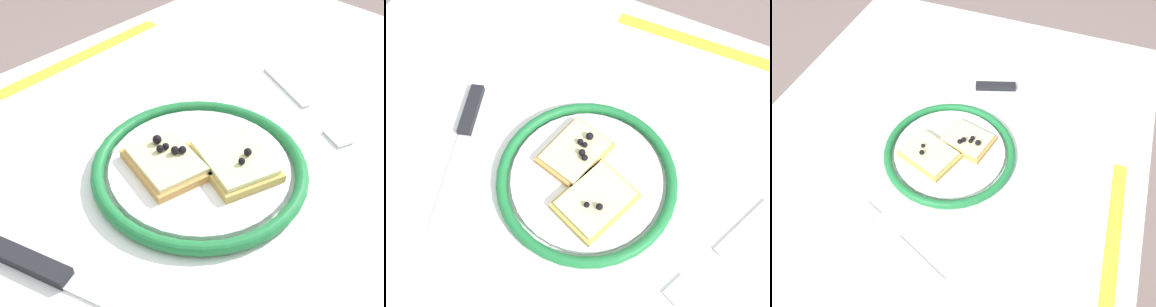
% 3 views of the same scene
% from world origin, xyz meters
% --- Properties ---
extents(ground_plane, '(6.00, 6.00, 0.00)m').
position_xyz_m(ground_plane, '(0.00, 0.00, 0.00)').
color(ground_plane, gray).
extents(dining_table, '(1.03, 0.79, 0.75)m').
position_xyz_m(dining_table, '(0.00, 0.00, 0.64)').
color(dining_table, white).
rests_on(dining_table, ground_plane).
extents(plate, '(0.26, 0.26, 0.02)m').
position_xyz_m(plate, '(0.03, -0.02, 0.76)').
color(plate, white).
rests_on(plate, dining_table).
extents(pizza_slice_near, '(0.11, 0.12, 0.03)m').
position_xyz_m(pizza_slice_near, '(0.00, 0.01, 0.77)').
color(pizza_slice_near, tan).
rests_on(pizza_slice_near, plate).
extents(pizza_slice_far, '(0.09, 0.11, 0.03)m').
position_xyz_m(pizza_slice_far, '(0.06, -0.05, 0.77)').
color(pizza_slice_far, tan).
rests_on(pizza_slice_far, plate).
extents(knife, '(0.10, 0.23, 0.01)m').
position_xyz_m(knife, '(0.23, -0.02, 0.76)').
color(knife, silver).
rests_on(knife, dining_table).
extents(fork, '(0.09, 0.19, 0.00)m').
position_xyz_m(fork, '(-0.17, -0.01, 0.75)').
color(fork, '#BABABA').
rests_on(fork, dining_table).
extents(measuring_tape, '(0.31, 0.04, 0.00)m').
position_xyz_m(measuring_tape, '(-0.04, -0.35, 0.75)').
color(measuring_tape, yellow).
rests_on(measuring_tape, dining_table).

